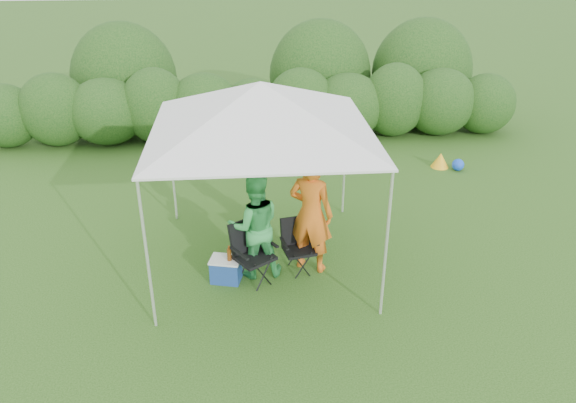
{
  "coord_description": "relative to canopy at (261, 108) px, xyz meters",
  "views": [
    {
      "loc": [
        -0.27,
        -7.01,
        4.74
      ],
      "look_at": [
        0.36,
        0.4,
        1.05
      ],
      "focal_mm": 35.0,
      "sensor_mm": 36.0,
      "label": 1
    }
  ],
  "objects": [
    {
      "name": "bottle",
      "position": [
        -0.53,
        -0.57,
        -1.97
      ],
      "size": [
        0.06,
        0.06,
        0.24
      ],
      "primitive_type": "cylinder",
      "color": "#592D0C",
      "rests_on": "cooler"
    },
    {
      "name": "canopy",
      "position": [
        0.0,
        0.0,
        0.0
      ],
      "size": [
        3.1,
        3.1,
        2.83
      ],
      "color": "silver",
      "rests_on": "ground"
    },
    {
      "name": "woman",
      "position": [
        -0.14,
        -0.37,
        -1.65
      ],
      "size": [
        0.84,
        0.68,
        1.62
      ],
      "primitive_type": "imported",
      "rotation": [
        0.0,
        0.0,
        3.24
      ],
      "color": "green",
      "rests_on": "ground"
    },
    {
      "name": "chair_left",
      "position": [
        -0.22,
        -0.51,
        -1.94
      ],
      "size": [
        0.73,
        0.71,
        0.92
      ],
      "rotation": [
        0.0,
        0.0,
        0.6
      ],
      "color": "black",
      "rests_on": "ground"
    },
    {
      "name": "hedge",
      "position": [
        0.0,
        5.5,
        -1.64
      ],
      "size": [
        12.95,
        1.53,
        1.8
      ],
      "color": "#274E19",
      "rests_on": "ground"
    },
    {
      "name": "lawn_toy",
      "position": [
        4.05,
        3.35,
        -2.31
      ],
      "size": [
        0.64,
        0.53,
        0.32
      ],
      "color": "yellow",
      "rests_on": "ground"
    },
    {
      "name": "cooler",
      "position": [
        -0.59,
        -0.53,
        -2.28
      ],
      "size": [
        0.5,
        0.42,
        0.37
      ],
      "rotation": [
        0.0,
        0.0,
        -0.24
      ],
      "color": "navy",
      "rests_on": "ground"
    },
    {
      "name": "chair_right",
      "position": [
        0.49,
        -0.28,
        -2.0
      ],
      "size": [
        0.57,
        0.53,
        0.81
      ],
      "rotation": [
        0.0,
        0.0,
        0.2
      ],
      "color": "black",
      "rests_on": "ground"
    },
    {
      "name": "man",
      "position": [
        0.68,
        -0.28,
        -1.54
      ],
      "size": [
        0.8,
        0.7,
        1.85
      ],
      "primitive_type": "imported",
      "rotation": [
        0.0,
        0.0,
        2.66
      ],
      "color": "orange",
      "rests_on": "ground"
    },
    {
      "name": "ground",
      "position": [
        0.0,
        -0.5,
        -2.46
      ],
      "size": [
        70.0,
        70.0,
        0.0
      ],
      "primitive_type": "plane",
      "color": "#335D1D"
    }
  ]
}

